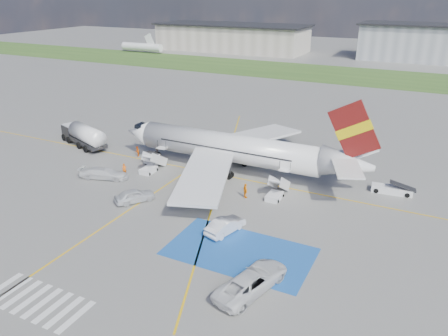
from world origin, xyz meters
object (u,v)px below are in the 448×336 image
at_px(gpu_cart, 152,159).
at_px(car_silver_a, 135,196).
at_px(car_silver_b, 225,225).
at_px(airliner, 238,149).
at_px(fuel_tanker, 84,137).
at_px(van_white_b, 104,172).
at_px(belt_loader, 392,190).
at_px(van_white_a, 252,278).

bearing_deg(gpu_cart, car_silver_a, -53.96).
xyz_separation_m(car_silver_a, car_silver_b, (12.83, -1.50, -0.01)).
height_order(airliner, car_silver_b, airliner).
height_order(fuel_tanker, car_silver_b, fuel_tanker).
height_order(fuel_tanker, gpu_cart, fuel_tanker).
bearing_deg(airliner, car_silver_a, -117.43).
bearing_deg(car_silver_a, van_white_b, 9.13).
distance_m(belt_loader, van_white_b, 37.38).
bearing_deg(airliner, car_silver_b, -69.80).
bearing_deg(airliner, gpu_cart, -165.71).
bearing_deg(fuel_tanker, airliner, 23.04).
height_order(airliner, belt_loader, airliner).
bearing_deg(car_silver_b, fuel_tanker, -8.38).
bearing_deg(van_white_a, airliner, -47.76).
xyz_separation_m(airliner, gpu_cart, (-12.26, -3.12, -2.58)).
distance_m(airliner, fuel_tanker, 26.95).
distance_m(fuel_tanker, van_white_a, 44.27).
bearing_deg(gpu_cart, van_white_a, -28.50).
bearing_deg(belt_loader, van_white_a, -114.02).
bearing_deg(car_silver_a, van_white_a, -170.76).
bearing_deg(van_white_b, belt_loader, -87.40).
relative_size(fuel_tanker, van_white_a, 1.81).
bearing_deg(fuel_tanker, car_silver_b, -3.05).
distance_m(gpu_cart, car_silver_a, 11.86).
height_order(belt_loader, car_silver_a, car_silver_a).
distance_m(fuel_tanker, belt_loader, 47.05).
distance_m(car_silver_a, car_silver_b, 12.92).
relative_size(gpu_cart, van_white_b, 0.48).
distance_m(fuel_tanker, van_white_b, 14.69).
bearing_deg(fuel_tanker, van_white_b, -16.73).
bearing_deg(airliner, fuel_tanker, -177.42).
bearing_deg(airliner, belt_loader, 7.09).
bearing_deg(van_white_b, gpu_cart, -39.67).
relative_size(fuel_tanker, belt_loader, 2.04).
relative_size(car_silver_b, van_white_a, 0.81).
xyz_separation_m(fuel_tanker, belt_loader, (46.90, 3.70, -1.13)).
xyz_separation_m(gpu_cart, belt_loader, (32.30, 5.62, -0.43)).
bearing_deg(car_silver_b, belt_loader, -113.78).
bearing_deg(car_silver_a, car_silver_b, -152.28).
height_order(airliner, gpu_cart, airliner).
xyz_separation_m(fuel_tanker, van_white_a, (38.67, -21.56, -0.39)).
bearing_deg(van_white_a, belt_loader, -93.23).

